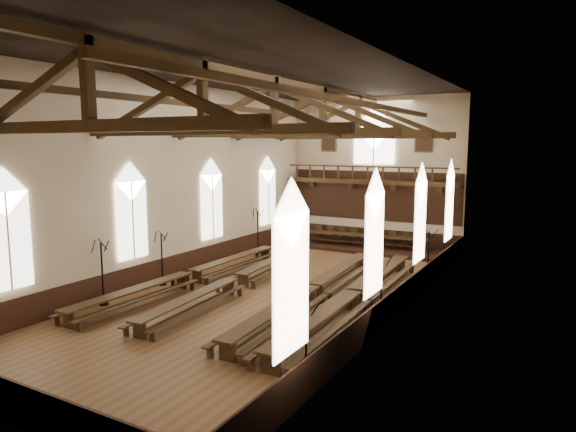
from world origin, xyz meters
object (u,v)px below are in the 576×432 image
at_px(refectory_row_a, 190,275).
at_px(candelabrum_right_mid, 381,300).
at_px(candelabrum_left_far, 258,239).
at_px(candelabrum_right_near, 306,360).
at_px(candelabrum_right_far, 428,264).
at_px(refectory_row_d, 354,295).
at_px(candelabrum_left_near, 103,285).
at_px(refectory_row_b, 235,280).
at_px(high_table, 361,236).
at_px(candelabrum_left_mid, 162,269).
at_px(refectory_row_c, 313,289).
at_px(dais, 361,248).

relative_size(refectory_row_a, candelabrum_right_mid, 5.44).
height_order(candelabrum_left_far, candelabrum_right_near, candelabrum_left_far).
bearing_deg(candelabrum_right_far, refectory_row_d, -103.04).
xyz_separation_m(candelabrum_left_near, candelabrum_right_far, (11.10, 11.27, -0.08)).
bearing_deg(candelabrum_right_far, refectory_row_b, -138.00).
xyz_separation_m(refectory_row_b, high_table, (1.66, 11.95, 0.37)).
height_order(refectory_row_b, candelabrum_left_mid, candelabrum_left_mid).
relative_size(candelabrum_left_near, candelabrum_right_near, 1.13).
distance_m(high_table, candelabrum_left_near, 17.41).
bearing_deg(high_table, refectory_row_d, -70.00).
distance_m(refectory_row_c, dais, 11.94).
height_order(refectory_row_b, candelabrum_right_mid, candelabrum_right_mid).
relative_size(dais, candelabrum_left_far, 3.98).
height_order(candelabrum_left_near, candelabrum_left_mid, candelabrum_left_near).
xyz_separation_m(refectory_row_a, candelabrum_left_far, (-1.27, 8.15, 0.33)).
distance_m(high_table, candelabrum_left_mid, 13.99).
xyz_separation_m(candelabrum_left_near, candelabrum_right_mid, (11.10, 4.06, -0.07)).
distance_m(candelabrum_left_mid, candelabrum_right_far, 13.47).
relative_size(candelabrum_left_far, candelabrum_right_far, 1.09).
xyz_separation_m(dais, candelabrum_left_mid, (-5.36, -12.92, 0.72)).
bearing_deg(high_table, candelabrum_left_mid, -112.52).
xyz_separation_m(candelabrum_left_far, candelabrum_right_far, (11.10, -1.07, -0.07)).
distance_m(candelabrum_left_mid, candelabrum_right_near, 12.61).
distance_m(refectory_row_a, candelabrum_left_near, 4.38).
relative_size(refectory_row_d, candelabrum_right_mid, 5.71).
relative_size(refectory_row_d, candelabrum_left_near, 5.23).
relative_size(refectory_row_b, high_table, 1.62).
bearing_deg(high_table, candelabrum_right_near, -73.11).
relative_size(refectory_row_c, candelabrum_right_mid, 5.57).
distance_m(refectory_row_b, candelabrum_left_mid, 3.84).
relative_size(candelabrum_left_near, candelabrum_right_mid, 1.09).
height_order(refectory_row_b, candelabrum_left_far, candelabrum_left_far).
bearing_deg(candelabrum_left_near, refectory_row_b, 51.23).
distance_m(refectory_row_c, candelabrum_left_mid, 7.79).
xyz_separation_m(candelabrum_left_near, candelabrum_right_near, (11.10, -2.35, -0.10)).
distance_m(refectory_row_d, dais, 12.46).
bearing_deg(candelabrum_right_near, high_table, 106.89).
relative_size(candelabrum_left_mid, candelabrum_right_mid, 1.02).
bearing_deg(refectory_row_b, candelabrum_left_near, -128.77).
bearing_deg(refectory_row_d, dais, 110.00).
distance_m(refectory_row_d, candelabrum_left_far, 12.18).
bearing_deg(dais, refectory_row_c, -78.74).
distance_m(dais, high_table, 0.79).
bearing_deg(candelabrum_left_mid, candelabrum_left_far, 90.00).
relative_size(candelabrum_right_mid, candelabrum_right_far, 1.00).
bearing_deg(high_table, candelabrum_left_near, -107.93).
bearing_deg(refectory_row_c, refectory_row_b, -176.38).
height_order(refectory_row_c, candelabrum_left_near, candelabrum_left_near).
bearing_deg(candelabrum_left_mid, candelabrum_right_mid, 2.17).
height_order(refectory_row_d, candelabrum_left_near, candelabrum_left_near).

